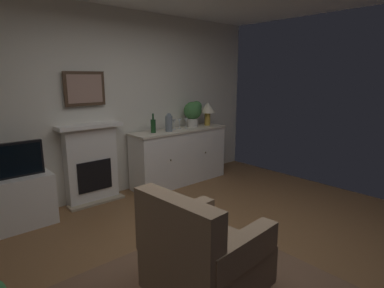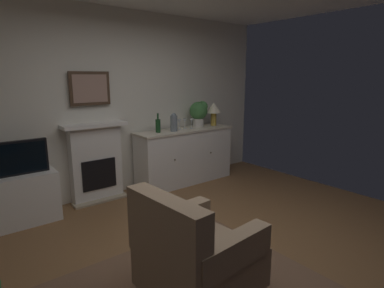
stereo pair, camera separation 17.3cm
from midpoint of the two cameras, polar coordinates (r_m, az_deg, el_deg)
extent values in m
cube|color=brown|center=(3.39, 4.17, -19.40)|extent=(5.39, 4.51, 0.10)
cube|color=silver|center=(4.73, -15.30, 6.98)|extent=(5.39, 0.06, 2.66)
cube|color=white|center=(4.59, -18.84, -3.61)|extent=(0.70, 0.18, 1.05)
cube|color=tan|center=(4.66, -17.92, -9.92)|extent=(0.77, 0.20, 0.03)
cube|color=black|center=(4.54, -18.25, -5.51)|extent=(0.48, 0.02, 0.42)
cube|color=white|center=(4.45, -19.17, 3.13)|extent=(0.87, 0.27, 0.05)
cube|color=#473323|center=(4.47, -19.96, 9.41)|extent=(0.55, 0.03, 0.45)
cube|color=#9E7A6B|center=(4.46, -19.89, 9.41)|extent=(0.47, 0.01, 0.37)
cube|color=white|center=(5.15, -3.22, -2.36)|extent=(1.65, 0.45, 0.86)
cube|color=beige|center=(5.06, -3.28, 2.52)|extent=(1.68, 0.48, 0.03)
sphere|color=brown|center=(4.74, -4.91, -2.93)|extent=(0.02, 0.02, 0.02)
sphere|color=brown|center=(5.19, 1.52, -1.55)|extent=(0.02, 0.02, 0.02)
cylinder|color=#B79338|center=(5.44, 1.90, 4.56)|extent=(0.10, 0.10, 0.22)
cone|color=#EFE5C6|center=(5.42, 1.91, 6.65)|extent=(0.26, 0.26, 0.18)
cylinder|color=#193F1E|center=(4.77, -8.08, 3.22)|extent=(0.08, 0.08, 0.20)
cylinder|color=#193F1E|center=(4.75, -8.13, 4.95)|extent=(0.03, 0.03, 0.09)
cylinder|color=silver|center=(5.03, -4.24, 2.66)|extent=(0.06, 0.06, 0.00)
cylinder|color=silver|center=(5.02, -4.25, 3.19)|extent=(0.01, 0.01, 0.09)
cone|color=silver|center=(5.01, -4.26, 4.09)|extent=(0.07, 0.07, 0.07)
cylinder|color=silver|center=(5.10, -3.27, 2.80)|extent=(0.06, 0.06, 0.00)
cylinder|color=silver|center=(5.09, -3.28, 3.33)|extent=(0.01, 0.01, 0.09)
cone|color=silver|center=(5.08, -3.29, 4.22)|extent=(0.07, 0.07, 0.07)
cylinder|color=silver|center=(5.13, -2.02, 2.88)|extent=(0.06, 0.06, 0.00)
cylinder|color=silver|center=(5.13, -2.02, 3.40)|extent=(0.01, 0.01, 0.09)
cone|color=silver|center=(5.12, -2.03, 4.29)|extent=(0.07, 0.07, 0.07)
cylinder|color=slate|center=(4.85, -5.23, 3.69)|extent=(0.11, 0.11, 0.24)
sphere|color=slate|center=(4.84, -5.26, 5.10)|extent=(0.08, 0.08, 0.08)
cube|color=white|center=(4.24, -30.04, -9.08)|extent=(0.75, 0.42, 0.61)
cube|color=black|center=(4.08, -30.73, -2.55)|extent=(0.62, 0.06, 0.40)
cube|color=black|center=(4.05, -30.64, -2.64)|extent=(0.57, 0.01, 0.35)
cylinder|color=beige|center=(5.29, -0.82, 3.90)|extent=(0.18, 0.18, 0.14)
sphere|color=#3D753D|center=(5.26, -0.83, 6.06)|extent=(0.30, 0.30, 0.30)
sphere|color=#3D753D|center=(5.27, -0.12, 6.83)|extent=(0.18, 0.18, 0.18)
cube|color=#8C7259|center=(2.66, 0.94, -21.23)|extent=(0.85, 0.81, 0.32)
cube|color=#8C7259|center=(2.26, -5.06, -15.74)|extent=(0.21, 0.77, 0.50)
cube|color=#8C7259|center=(2.34, 6.94, -18.61)|extent=(0.73, 0.19, 0.22)
cube|color=#8C7259|center=(2.73, -4.04, -13.82)|extent=(0.73, 0.19, 0.22)
cylinder|color=#473323|center=(2.84, 11.30, -24.22)|extent=(0.05, 0.05, 0.10)
cylinder|color=#473323|center=(3.17, 1.02, -19.74)|extent=(0.05, 0.05, 0.10)
camera|label=1|loc=(0.09, -91.45, -0.31)|focal=29.41mm
camera|label=2|loc=(0.09, 88.55, 0.31)|focal=29.41mm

